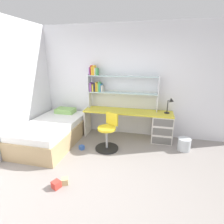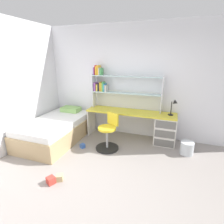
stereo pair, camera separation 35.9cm
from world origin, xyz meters
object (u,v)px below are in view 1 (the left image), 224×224
desk (151,124)px  toy_block_red_0 (56,185)px  waste_bin (184,144)px  bookshelf_hutch (111,84)px  desk_lamp (171,103)px  toy_block_natural_2 (65,181)px  swivel_chair (108,135)px  toy_block_blue_1 (82,147)px  bed_platform (53,132)px

desk → toy_block_red_0: bearing=-124.3°
desk → waste_bin: size_ratio=7.84×
bookshelf_hutch → desk_lamp: size_ratio=4.55×
toy_block_natural_2 → waste_bin: bearing=38.0°
swivel_chair → waste_bin: swivel_chair is taller
toy_block_natural_2 → bookshelf_hutch: bearing=82.4°
swivel_chair → desk_lamp: bearing=26.3°
desk_lamp → toy_block_natural_2: bearing=-131.5°
bookshelf_hutch → toy_block_red_0: 2.57m
toy_block_blue_1 → bookshelf_hutch: bearing=65.8°
toy_block_blue_1 → toy_block_natural_2: (0.17, -1.10, 0.01)m
desk_lamp → bed_platform: desk_lamp is taller
waste_bin → toy_block_natural_2: (-2.06, -1.61, -0.08)m
desk_lamp → toy_block_natural_2: size_ratio=3.62×
bookshelf_hutch → swivel_chair: 1.29m
swivel_chair → waste_bin: (1.67, 0.32, -0.19)m
bed_platform → desk_lamp: bearing=14.1°
waste_bin → toy_block_natural_2: 2.61m
swivel_chair → waste_bin: 1.71m
bookshelf_hutch → toy_block_natural_2: size_ratio=16.51×
desk → toy_block_red_0: (-1.41, -2.07, -0.35)m
swivel_chair → bed_platform: swivel_chair is taller
desk_lamp → waste_bin: (0.34, -0.34, -0.83)m
waste_bin → toy_block_red_0: bearing=-141.4°
bookshelf_hutch → toy_block_blue_1: bookshelf_hutch is taller
bed_platform → waste_bin: size_ratio=6.85×
toy_block_red_0 → toy_block_blue_1: toy_block_red_0 is taller
toy_block_red_0 → bed_platform: bearing=122.4°
toy_block_blue_1 → toy_block_natural_2: bearing=-81.4°
toy_block_red_0 → swivel_chair: bearing=71.1°
swivel_chair → toy_block_natural_2: swivel_chair is taller
bed_platform → toy_block_red_0: bearing=-57.6°
desk → waste_bin: bearing=-25.3°
desk → waste_bin: (0.74, -0.35, -0.27)m
toy_block_blue_1 → desk: bearing=29.9°
waste_bin → toy_block_red_0: 2.75m
desk → bed_platform: size_ratio=1.15×
desk → toy_block_natural_2: bearing=-124.0°
toy_block_natural_2 → swivel_chair: bearing=73.2°
desk → toy_block_blue_1: 1.75m
swivel_chair → desk: bearing=35.6°
bookshelf_hutch → toy_block_red_0: (-0.37, -2.20, -1.27)m
bed_platform → toy_block_blue_1: 0.85m
bed_platform → toy_block_natural_2: bearing=-52.8°
bed_platform → waste_bin: 3.05m
desk → toy_block_red_0: desk is taller
desk_lamp → toy_block_blue_1: bearing=-155.9°
bookshelf_hutch → toy_block_blue_1: (-0.44, -0.99, -1.29)m
swivel_chair → waste_bin: size_ratio=2.92×
bookshelf_hutch → toy_block_natural_2: bearing=-97.6°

